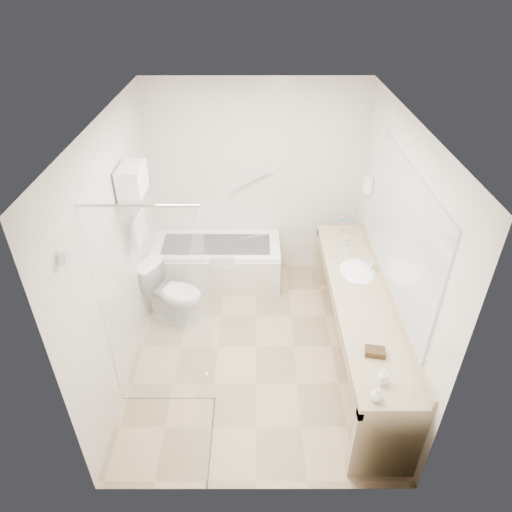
{
  "coord_description": "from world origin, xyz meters",
  "views": [
    {
      "loc": [
        -0.0,
        -3.62,
        3.61
      ],
      "look_at": [
        0.0,
        0.3,
        1.0
      ],
      "focal_mm": 32.0,
      "sensor_mm": 36.0,
      "label": 1
    }
  ],
  "objects_px": {
    "bathtub": "(217,262)",
    "amenity_basket": "(375,352)",
    "vanity_counter": "(359,311)",
    "water_bottle_left": "(340,226)",
    "toilet": "(173,293)"
  },
  "relations": [
    {
      "from": "bathtub",
      "to": "amenity_basket",
      "type": "distance_m",
      "value": 2.7
    },
    {
      "from": "bathtub",
      "to": "vanity_counter",
      "type": "bearing_deg",
      "value": -42.35
    },
    {
      "from": "water_bottle_left",
      "to": "toilet",
      "type": "bearing_deg",
      "value": -164.52
    },
    {
      "from": "amenity_basket",
      "to": "bathtub",
      "type": "bearing_deg",
      "value": 124.17
    },
    {
      "from": "vanity_counter",
      "to": "amenity_basket",
      "type": "distance_m",
      "value": 0.83
    },
    {
      "from": "toilet",
      "to": "water_bottle_left",
      "type": "bearing_deg",
      "value": -52.03
    },
    {
      "from": "bathtub",
      "to": "vanity_counter",
      "type": "height_order",
      "value": "vanity_counter"
    },
    {
      "from": "water_bottle_left",
      "to": "bathtub",
      "type": "bearing_deg",
      "value": 172.09
    },
    {
      "from": "vanity_counter",
      "to": "bathtub",
      "type": "bearing_deg",
      "value": 137.65
    },
    {
      "from": "bathtub",
      "to": "vanity_counter",
      "type": "relative_size",
      "value": 0.59
    },
    {
      "from": "bathtub",
      "to": "water_bottle_left",
      "type": "xyz_separation_m",
      "value": [
        1.49,
        -0.21,
        0.65
      ]
    },
    {
      "from": "bathtub",
      "to": "toilet",
      "type": "bearing_deg",
      "value": -121.15
    },
    {
      "from": "vanity_counter",
      "to": "water_bottle_left",
      "type": "xyz_separation_m",
      "value": [
        -0.03,
        1.18,
        0.29
      ]
    },
    {
      "from": "water_bottle_left",
      "to": "amenity_basket",
      "type": "bearing_deg",
      "value": -90.36
    },
    {
      "from": "bathtub",
      "to": "toilet",
      "type": "distance_m",
      "value": 0.87
    }
  ]
}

